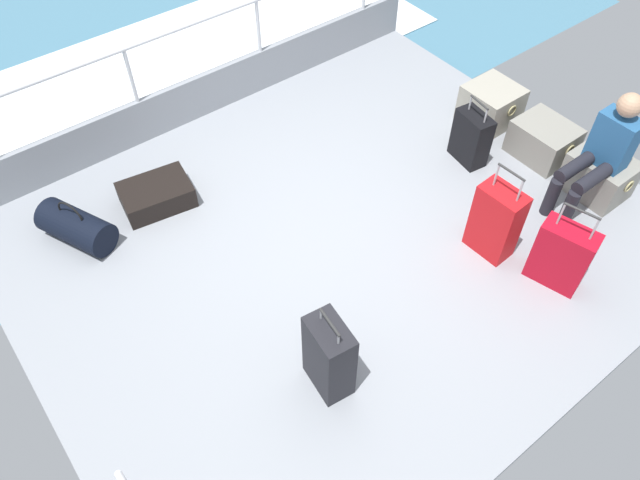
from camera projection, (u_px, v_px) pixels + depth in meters
name	position (u px, v px, depth m)	size (l,w,h in m)	color
ground_plane	(339.00, 239.00, 5.26)	(4.40, 5.20, 0.06)	gray
gunwale_port	(205.00, 94.00, 6.18)	(0.06, 5.20, 0.45)	gray
railing_port	(197.00, 45.00, 5.75)	(0.04, 4.20, 1.02)	silver
sea_wake	(151.00, 76.00, 7.34)	(12.00, 12.00, 0.01)	teal
cargo_crate_0	(491.00, 105.00, 6.10)	(0.52, 0.49, 0.39)	#9E9989
cargo_crate_1	(543.00, 140.00, 5.79)	(0.58, 0.45, 0.35)	gray
cargo_crate_2	(599.00, 175.00, 5.45)	(0.57, 0.42, 0.38)	gray
passenger_seated	(601.00, 152.00, 5.09)	(0.34, 0.66, 1.08)	#26598C
suitcase_0	(157.00, 195.00, 5.42)	(0.52, 0.67, 0.21)	black
suitcase_1	(561.00, 255.00, 4.73)	(0.46, 0.31, 0.80)	#B70C1E
suitcase_2	(496.00, 221.00, 4.90)	(0.38, 0.24, 0.88)	red
suitcase_3	(471.00, 138.00, 5.68)	(0.38, 0.24, 0.67)	black
suitcase_4	(329.00, 357.00, 4.11)	(0.38, 0.26, 0.76)	black
duffel_bag	(76.00, 227.00, 5.10)	(0.71, 0.53, 0.44)	black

